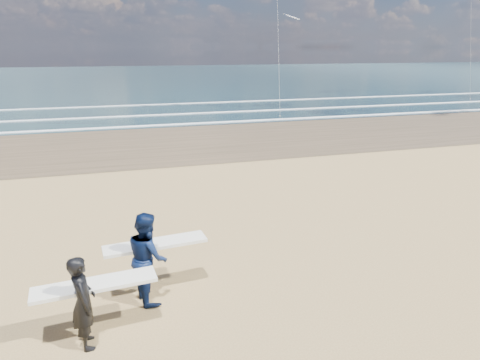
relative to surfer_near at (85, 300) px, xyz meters
name	(u,v)px	position (x,y,z in m)	size (l,w,h in m)	color
wet_sand_strip	(420,125)	(20.87, 17.43, -0.89)	(220.00, 12.00, 0.01)	#4D3E29
ocean	(224,76)	(20.87, 71.43, -0.89)	(220.00, 100.00, 0.02)	#183036
foam_breakers	(345,106)	(20.87, 27.53, -0.85)	(220.00, 11.70, 0.05)	white
surfer_near	(85,300)	(0.00, 0.00, 0.00)	(2.24, 1.06, 1.76)	black
surfer_far	(148,256)	(1.20, 1.18, 0.09)	(2.24, 1.25, 1.95)	#0B193E
kite_1	(278,32)	(13.65, 26.13, 5.39)	(5.86, 4.74, 11.34)	slate
kite_5	(471,12)	(36.51, 31.01, 7.63)	(5.07, 4.66, 16.29)	slate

